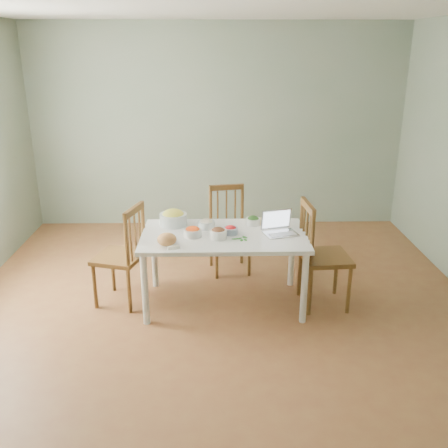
{
  "coord_description": "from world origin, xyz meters",
  "views": [
    {
      "loc": [
        -0.04,
        -4.17,
        2.38
      ],
      "look_at": [
        0.04,
        0.14,
        0.82
      ],
      "focal_mm": 39.54,
      "sensor_mm": 36.0,
      "label": 1
    }
  ],
  "objects_px": {
    "dining_table": "(224,269)",
    "bread_boule": "(167,239)",
    "laptop": "(281,224)",
    "chair_left": "(119,255)",
    "chair_right": "(326,255)",
    "bowl_squash": "(173,217)",
    "chair_far": "(230,231)"
  },
  "relations": [
    {
      "from": "chair_left",
      "to": "laptop",
      "type": "relative_size",
      "value": 3.32
    },
    {
      "from": "bowl_squash",
      "to": "chair_left",
      "type": "bearing_deg",
      "value": -158.33
    },
    {
      "from": "bread_boule",
      "to": "bowl_squash",
      "type": "height_order",
      "value": "bowl_squash"
    },
    {
      "from": "chair_right",
      "to": "bowl_squash",
      "type": "height_order",
      "value": "chair_right"
    },
    {
      "from": "chair_left",
      "to": "bowl_squash",
      "type": "bearing_deg",
      "value": 127.44
    },
    {
      "from": "dining_table",
      "to": "laptop",
      "type": "bearing_deg",
      "value": -1.98
    },
    {
      "from": "chair_far",
      "to": "chair_left",
      "type": "relative_size",
      "value": 0.96
    },
    {
      "from": "dining_table",
      "to": "chair_left",
      "type": "bearing_deg",
      "value": 176.87
    },
    {
      "from": "chair_far",
      "to": "chair_right",
      "type": "relative_size",
      "value": 0.92
    },
    {
      "from": "dining_table",
      "to": "chair_right",
      "type": "relative_size",
      "value": 1.48
    },
    {
      "from": "chair_far",
      "to": "dining_table",
      "type": "bearing_deg",
      "value": -106.77
    },
    {
      "from": "chair_left",
      "to": "laptop",
      "type": "height_order",
      "value": "chair_left"
    },
    {
      "from": "bread_boule",
      "to": "chair_left",
      "type": "bearing_deg",
      "value": 147.34
    },
    {
      "from": "chair_far",
      "to": "chair_right",
      "type": "distance_m",
      "value": 1.18
    },
    {
      "from": "dining_table",
      "to": "bread_boule",
      "type": "height_order",
      "value": "bread_boule"
    },
    {
      "from": "chair_right",
      "to": "bowl_squash",
      "type": "bearing_deg",
      "value": 74.16
    },
    {
      "from": "bowl_squash",
      "to": "laptop",
      "type": "bearing_deg",
      "value": -15.3
    },
    {
      "from": "bread_boule",
      "to": "laptop",
      "type": "relative_size",
      "value": 0.58
    },
    {
      "from": "chair_far",
      "to": "bowl_squash",
      "type": "xyz_separation_m",
      "value": [
        -0.57,
        -0.48,
        0.32
      ]
    },
    {
      "from": "chair_left",
      "to": "chair_right",
      "type": "xyz_separation_m",
      "value": [
        1.97,
        -0.09,
        0.02
      ]
    },
    {
      "from": "dining_table",
      "to": "bowl_squash",
      "type": "relative_size",
      "value": 5.76
    },
    {
      "from": "bowl_squash",
      "to": "chair_far",
      "type": "bearing_deg",
      "value": 39.99
    },
    {
      "from": "chair_far",
      "to": "chair_right",
      "type": "bearing_deg",
      "value": -52.04
    },
    {
      "from": "dining_table",
      "to": "laptop",
      "type": "distance_m",
      "value": 0.71
    },
    {
      "from": "bowl_squash",
      "to": "chair_right",
      "type": "bearing_deg",
      "value": -11.61
    },
    {
      "from": "dining_table",
      "to": "chair_right",
      "type": "xyz_separation_m",
      "value": [
        0.96,
        -0.04,
        0.16
      ]
    },
    {
      "from": "chair_left",
      "to": "chair_far",
      "type": "bearing_deg",
      "value": 137.93
    },
    {
      "from": "bowl_squash",
      "to": "laptop",
      "type": "xyz_separation_m",
      "value": [
        1.02,
        -0.28,
        0.03
      ]
    },
    {
      "from": "chair_left",
      "to": "bread_boule",
      "type": "relative_size",
      "value": 5.76
    },
    {
      "from": "chair_right",
      "to": "laptop",
      "type": "distance_m",
      "value": 0.53
    },
    {
      "from": "chair_left",
      "to": "bread_boule",
      "type": "bearing_deg",
      "value": 73.12
    },
    {
      "from": "dining_table",
      "to": "bread_boule",
      "type": "bearing_deg",
      "value": -152.37
    }
  ]
}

